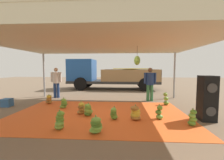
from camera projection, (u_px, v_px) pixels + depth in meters
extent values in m
plane|color=brown|center=(107.00, 98.00, 8.61)|extent=(40.00, 40.00, 0.00)
cube|color=#E05B23|center=(99.00, 114.00, 5.63)|extent=(6.37, 4.07, 0.01)
cylinder|color=#9EA0A5|center=(44.00, 75.00, 9.05)|extent=(0.10, 0.10, 2.56)
cylinder|color=#9EA0A5|center=(174.00, 76.00, 8.57)|extent=(0.10, 0.10, 2.56)
cube|color=beige|center=(99.00, 43.00, 5.43)|extent=(8.00, 7.00, 0.06)
cube|color=beige|center=(58.00, 12.00, 1.99)|extent=(8.00, 0.04, 0.28)
cylinder|color=#4C422D|center=(137.00, 51.00, 5.91)|extent=(0.01, 0.01, 0.37)
ellipsoid|color=#75A83D|center=(137.00, 60.00, 5.94)|extent=(0.24, 0.24, 0.36)
ellipsoid|color=#477523|center=(88.00, 113.00, 5.39)|extent=(0.34, 0.34, 0.18)
ellipsoid|color=#75A83D|center=(89.00, 111.00, 5.39)|extent=(0.37, 0.37, 0.18)
ellipsoid|color=#75A83D|center=(88.00, 110.00, 5.34)|extent=(0.26, 0.26, 0.18)
ellipsoid|color=#518428|center=(88.00, 108.00, 5.34)|extent=(0.32, 0.32, 0.18)
ellipsoid|color=#60932D|center=(88.00, 106.00, 5.33)|extent=(0.27, 0.27, 0.18)
cylinder|color=olive|center=(89.00, 104.00, 5.36)|extent=(0.04, 0.04, 0.12)
ellipsoid|color=#60932D|center=(166.00, 103.00, 6.99)|extent=(0.33, 0.33, 0.18)
ellipsoid|color=#75A83D|center=(166.00, 99.00, 7.00)|extent=(0.29, 0.29, 0.18)
ellipsoid|color=#75A83D|center=(165.00, 94.00, 7.00)|extent=(0.27, 0.27, 0.18)
cylinder|color=olive|center=(166.00, 93.00, 6.98)|extent=(0.04, 0.04, 0.12)
ellipsoid|color=#6B9E38|center=(95.00, 130.00, 3.98)|extent=(0.45, 0.45, 0.13)
ellipsoid|color=#75A83D|center=(97.00, 127.00, 3.97)|extent=(0.43, 0.43, 0.13)
ellipsoid|color=#477523|center=(96.00, 125.00, 3.97)|extent=(0.37, 0.37, 0.13)
ellipsoid|color=#477523|center=(96.00, 123.00, 3.92)|extent=(0.28, 0.28, 0.13)
ellipsoid|color=#6B9E38|center=(96.00, 120.00, 3.92)|extent=(0.35, 0.35, 0.13)
cylinder|color=olive|center=(96.00, 117.00, 3.94)|extent=(0.04, 0.04, 0.12)
ellipsoid|color=#518428|center=(192.00, 123.00, 4.47)|extent=(0.30, 0.30, 0.15)
ellipsoid|color=#60932D|center=(193.00, 119.00, 4.46)|extent=(0.25, 0.25, 0.15)
ellipsoid|color=#6B9E38|center=(192.00, 116.00, 4.46)|extent=(0.27, 0.27, 0.15)
ellipsoid|color=#518428|center=(193.00, 112.00, 4.44)|extent=(0.21, 0.21, 0.15)
cylinder|color=olive|center=(193.00, 110.00, 4.43)|extent=(0.04, 0.04, 0.12)
ellipsoid|color=#60932D|center=(114.00, 117.00, 5.02)|extent=(0.26, 0.26, 0.16)
ellipsoid|color=#518428|center=(113.00, 115.00, 5.00)|extent=(0.23, 0.23, 0.16)
ellipsoid|color=#477523|center=(114.00, 112.00, 4.96)|extent=(0.27, 0.27, 0.16)
ellipsoid|color=#6B9E38|center=(114.00, 110.00, 4.95)|extent=(0.21, 0.21, 0.16)
cylinder|color=olive|center=(114.00, 108.00, 4.97)|extent=(0.04, 0.04, 0.12)
ellipsoid|color=#75A83D|center=(63.00, 106.00, 6.44)|extent=(0.37, 0.37, 0.14)
ellipsoid|color=#477523|center=(64.00, 104.00, 6.42)|extent=(0.27, 0.27, 0.14)
ellipsoid|color=#60932D|center=(64.00, 102.00, 6.41)|extent=(0.35, 0.35, 0.14)
ellipsoid|color=#6B9E38|center=(64.00, 100.00, 6.44)|extent=(0.32, 0.32, 0.14)
cylinder|color=olive|center=(64.00, 99.00, 6.42)|extent=(0.04, 0.04, 0.12)
ellipsoid|color=#996628|center=(81.00, 112.00, 5.62)|extent=(0.34, 0.34, 0.14)
ellipsoid|color=#996628|center=(82.00, 109.00, 5.62)|extent=(0.31, 0.31, 0.14)
ellipsoid|color=#996628|center=(81.00, 107.00, 5.61)|extent=(0.32, 0.32, 0.14)
ellipsoid|color=gold|center=(81.00, 104.00, 5.60)|extent=(0.23, 0.23, 0.14)
cylinder|color=olive|center=(81.00, 103.00, 5.59)|extent=(0.04, 0.04, 0.12)
ellipsoid|color=#6B9E38|center=(59.00, 127.00, 4.20)|extent=(0.34, 0.34, 0.15)
ellipsoid|color=#75A83D|center=(60.00, 124.00, 4.17)|extent=(0.33, 0.33, 0.15)
ellipsoid|color=#518428|center=(60.00, 120.00, 4.20)|extent=(0.32, 0.32, 0.15)
ellipsoid|color=#518428|center=(60.00, 117.00, 4.19)|extent=(0.30, 0.30, 0.15)
ellipsoid|color=#60932D|center=(61.00, 114.00, 4.17)|extent=(0.23, 0.23, 0.15)
cylinder|color=olive|center=(60.00, 112.00, 4.16)|extent=(0.04, 0.04, 0.12)
ellipsoid|color=#996628|center=(136.00, 117.00, 4.98)|extent=(0.39, 0.39, 0.16)
ellipsoid|color=gold|center=(135.00, 115.00, 4.98)|extent=(0.41, 0.41, 0.16)
ellipsoid|color=gold|center=(136.00, 112.00, 4.99)|extent=(0.42, 0.42, 0.16)
ellipsoid|color=gold|center=(136.00, 110.00, 4.99)|extent=(0.29, 0.29, 0.16)
ellipsoid|color=#996628|center=(135.00, 108.00, 4.93)|extent=(0.35, 0.35, 0.16)
cylinder|color=olive|center=(135.00, 106.00, 4.95)|extent=(0.04, 0.04, 0.12)
ellipsoid|color=#6B9E38|center=(159.00, 117.00, 5.05)|extent=(0.29, 0.29, 0.15)
ellipsoid|color=#518428|center=(159.00, 112.00, 5.06)|extent=(0.27, 0.27, 0.15)
ellipsoid|color=#60932D|center=(160.00, 108.00, 5.01)|extent=(0.26, 0.26, 0.15)
cylinder|color=olive|center=(159.00, 106.00, 5.02)|extent=(0.04, 0.04, 0.12)
ellipsoid|color=#996628|center=(49.00, 102.00, 7.23)|extent=(0.31, 0.31, 0.17)
ellipsoid|color=#996628|center=(49.00, 99.00, 7.18)|extent=(0.36, 0.36, 0.17)
ellipsoid|color=gold|center=(49.00, 97.00, 7.20)|extent=(0.33, 0.33, 0.17)
cylinder|color=olive|center=(49.00, 95.00, 7.19)|extent=(0.04, 0.04, 0.12)
cube|color=#2D2D2D|center=(113.00, 82.00, 12.42)|extent=(7.23, 2.42, 0.20)
cube|color=#1E4C93|center=(82.00, 70.00, 12.57)|extent=(2.06, 2.12, 1.70)
cube|color=#232D38|center=(70.00, 66.00, 12.63)|extent=(0.07, 1.80, 0.75)
cube|color=#99754C|center=(131.00, 76.00, 11.18)|extent=(4.45, 0.18, 0.90)
cube|color=#99754C|center=(130.00, 74.00, 13.34)|extent=(4.45, 0.18, 0.90)
cube|color=#99754C|center=(158.00, 75.00, 12.07)|extent=(0.13, 2.25, 0.90)
ellipsoid|color=#75A83D|center=(130.00, 75.00, 12.26)|extent=(3.96, 1.98, 0.94)
cube|color=yellow|center=(130.00, 69.00, 12.22)|extent=(2.71, 1.77, 0.04)
cylinder|color=black|center=(81.00, 84.00, 11.62)|extent=(1.01, 0.30, 1.00)
cylinder|color=black|center=(87.00, 82.00, 13.66)|extent=(1.01, 0.30, 1.00)
cylinder|color=black|center=(145.00, 84.00, 11.19)|extent=(1.01, 0.30, 1.00)
cylinder|color=black|center=(142.00, 82.00, 13.23)|extent=(1.01, 0.30, 1.00)
cylinder|color=#337A4C|center=(148.00, 93.00, 7.89)|extent=(0.16, 0.16, 0.84)
cylinder|color=#337A4C|center=(152.00, 93.00, 7.88)|extent=(0.16, 0.16, 0.84)
cylinder|color=navy|center=(150.00, 79.00, 7.83)|extent=(0.38, 0.38, 0.63)
cylinder|color=navy|center=(145.00, 78.00, 7.84)|extent=(0.12, 0.12, 0.56)
cylinder|color=navy|center=(155.00, 78.00, 7.81)|extent=(0.12, 0.12, 0.56)
sphere|color=brown|center=(150.00, 70.00, 7.79)|extent=(0.23, 0.23, 0.23)
cylinder|color=navy|center=(55.00, 90.00, 8.78)|extent=(0.16, 0.16, 0.84)
cylinder|color=navy|center=(58.00, 90.00, 8.77)|extent=(0.16, 0.16, 0.84)
cylinder|color=silver|center=(56.00, 78.00, 8.72)|extent=(0.39, 0.39, 0.63)
cylinder|color=silver|center=(52.00, 77.00, 8.73)|extent=(0.12, 0.12, 0.56)
cylinder|color=silver|center=(60.00, 77.00, 8.70)|extent=(0.12, 0.12, 0.56)
sphere|color=tan|center=(56.00, 70.00, 8.68)|extent=(0.23, 0.23, 0.23)
cube|color=black|center=(206.00, 109.00, 4.93)|extent=(0.47, 0.50, 0.73)
cylinder|color=#383838|center=(211.00, 112.00, 4.68)|extent=(0.29, 0.03, 0.29)
cube|color=black|center=(208.00, 87.00, 4.88)|extent=(0.47, 0.50, 0.73)
cylinder|color=#383838|center=(212.00, 88.00, 4.62)|extent=(0.29, 0.03, 0.29)
cube|color=#335B8E|center=(7.00, 103.00, 6.73)|extent=(0.39, 0.40, 0.35)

